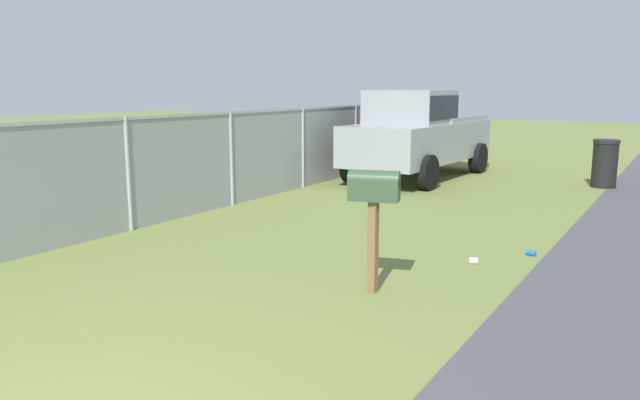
{
  "coord_description": "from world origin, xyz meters",
  "views": [
    {
      "loc": [
        -1.76,
        -3.09,
        2.15
      ],
      "look_at": [
        3.76,
        0.29,
        0.96
      ],
      "focal_mm": 34.26,
      "sensor_mm": 36.0,
      "label": 1
    }
  ],
  "objects": [
    {
      "name": "litter_can_midfield_b",
      "position": [
        6.21,
        -1.42,
        0.03
      ],
      "size": [
        0.1,
        0.13,
        0.07
      ],
      "primitive_type": "cylinder",
      "rotation": [
        0.0,
        1.57,
        1.31
      ],
      "color": "blue",
      "rests_on": "ground"
    },
    {
      "name": "trash_bin",
      "position": [
        12.72,
        -1.48,
        0.52
      ],
      "size": [
        0.54,
        0.54,
        1.04
      ],
      "color": "black",
      "rests_on": "ground"
    },
    {
      "name": "fence_section",
      "position": [
        8.08,
        4.12,
        0.93
      ],
      "size": [
        16.89,
        0.07,
        1.73
      ],
      "color": "#9EA3A8",
      "rests_on": "ground"
    },
    {
      "name": "mailbox",
      "position": [
        3.84,
        -0.31,
        1.05
      ],
      "size": [
        0.34,
        0.56,
        1.31
      ],
      "rotation": [
        0.0,
        0.0,
        0.28
      ],
      "color": "brown",
      "rests_on": "ground"
    },
    {
      "name": "litter_cup_by_mailbox",
      "position": [
        5.45,
        -0.9,
        0.04
      ],
      "size": [
        0.12,
        0.13,
        0.08
      ],
      "primitive_type": "cylinder",
      "rotation": [
        0.0,
        1.57,
        5.19
      ],
      "color": "white",
      "rests_on": "ground"
    },
    {
      "name": "pickup_truck",
      "position": [
        11.8,
        2.53,
        1.1
      ],
      "size": [
        4.93,
        2.21,
        2.09
      ],
      "rotation": [
        0.0,
        0.0,
        3.11
      ],
      "color": "#93999E",
      "rests_on": "ground"
    }
  ]
}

